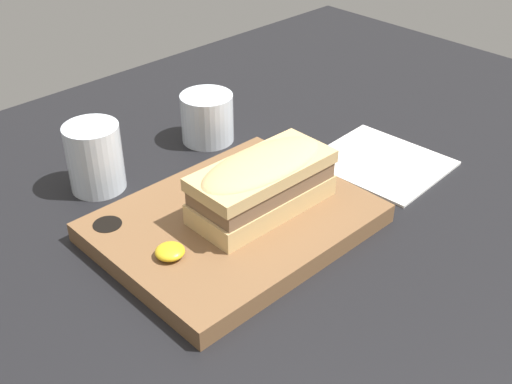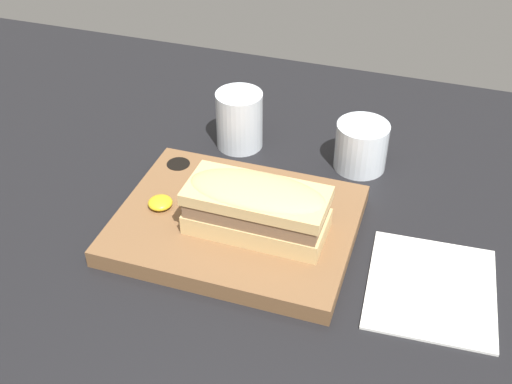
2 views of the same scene
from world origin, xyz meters
The scene contains 7 objects.
dining_table centered at (0.00, 0.00, 1.00)cm, with size 174.69×103.93×2.00cm.
serving_board centered at (5.42, -2.67, 3.32)cm, with size 33.08×25.99×2.68cm.
sandwich centered at (9.04, -4.22, 8.79)cm, with size 19.09×8.70×7.76cm.
mustard_dollop centered at (-5.56, -3.84, 5.32)cm, with size 3.52×3.52×1.41cm.
water_glass centered at (-1.41, 18.53, 6.24)cm, with size 7.76×7.76×9.75cm.
wine_glass centered at (19.07, 18.58, 5.59)cm, with size 8.35×8.35×7.80cm.
napkin centered at (33.11, -5.50, 2.20)cm, with size 17.16×18.92×0.40cm.
Camera 1 is at (-38.75, -52.85, 51.83)cm, focal length 45.00 mm.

